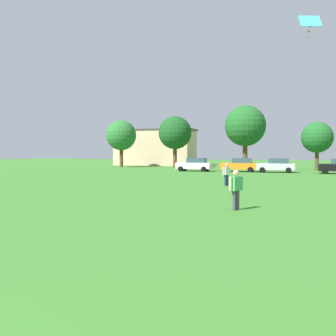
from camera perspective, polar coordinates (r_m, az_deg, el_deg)
name	(u,v)px	position (r m, az deg, el deg)	size (l,w,h in m)	color
ground_plane	(224,181)	(31.94, 8.35, -2.00)	(160.00, 160.00, 0.00)	#387528
adult_bystander	(236,186)	(16.47, 10.07, -2.70)	(0.55, 0.72, 1.71)	#4C4C51
bystander_near_trees	(226,173)	(28.01, 8.69, -0.68)	(0.51, 0.68, 1.61)	navy
kite	(310,23)	(20.02, 20.37, 19.62)	(1.08, 0.76, 1.05)	#3FBFE5
parked_car_white_0	(195,164)	(47.71, 3.98, 0.54)	(4.30, 2.02, 1.68)	white
parked_car_orange_1	(240,165)	(47.29, 10.63, 0.48)	(4.30, 2.02, 1.68)	orange
parked_car_silver_2	(276,165)	(46.66, 15.85, 0.40)	(4.30, 2.02, 1.68)	silver
tree_far_left	(121,135)	(60.52, -6.98, 4.83)	(4.71, 4.71, 7.35)	brown
tree_left	(175,133)	(58.28, 1.04, 5.25)	(5.02, 5.02, 7.82)	brown
tree_center_left	(245,126)	(54.90, 11.43, 6.14)	(5.72, 5.72, 8.92)	brown
tree_center_right	(317,138)	(54.11, 21.33, 4.24)	(4.08, 4.08, 6.36)	brown
house_left	(155,147)	(68.70, -1.90, 3.11)	(14.21, 6.60, 6.40)	beige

